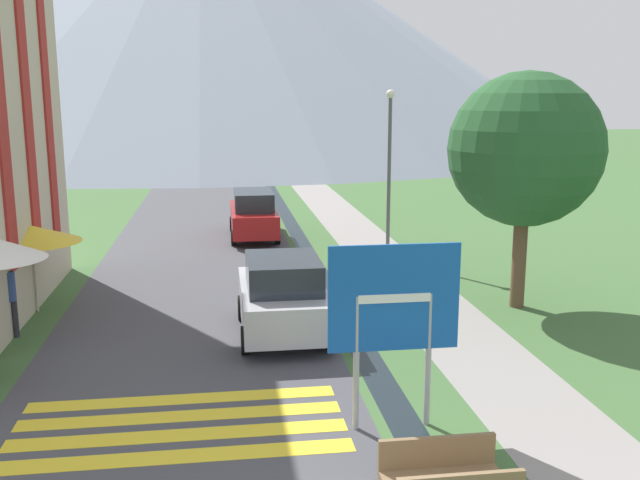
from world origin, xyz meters
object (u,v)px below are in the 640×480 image
Objects in this scene: tree_by_path at (525,150)px; road_sign at (394,310)px; cafe_chair_far_right at (3,309)px; person_standing_terrace at (9,295)px; streetlamp at (389,162)px; cafe_umbrella_rear_yellow at (32,234)px; parked_car_far at (253,214)px; parked_car_near at (283,296)px.

road_sign is at bearing -127.85° from tree_by_path.
person_standing_terrace is at bearing -71.79° from cafe_chair_far_right.
streetlamp is 0.93× the size of tree_by_path.
streetlamp reaches higher than cafe_umbrella_rear_yellow.
road_sign is 1.78× the size of person_standing_terrace.
tree_by_path reaches higher than road_sign.
cafe_umbrella_rear_yellow reaches higher than parked_car_far.
cafe_umbrella_rear_yellow is 2.22m from person_standing_terrace.
streetlamp is at bearing 59.68° from parked_car_near.
cafe_chair_far_right is (-6.29, -10.23, -0.40)m from parked_car_far.
road_sign is 0.81× the size of parked_car_near.
streetlamp reaches higher than person_standing_terrace.
parked_car_near is at bearing -23.72° from cafe_chair_far_right.
cafe_umbrella_rear_yellow is (-6.00, 2.64, 1.08)m from parked_car_near.
cafe_umbrella_rear_yellow is 0.43× the size of streetlamp.
cafe_umbrella_rear_yellow is 0.40× the size of tree_by_path.
tree_by_path is (2.08, -5.68, 0.78)m from streetlamp.
person_standing_terrace reaches higher than cafe_chair_far_right.
cafe_chair_far_right is 2.13m from cafe_umbrella_rear_yellow.
streetlamp is (4.22, -4.36, 2.35)m from parked_car_far.
parked_car_near is (-1.35, 4.88, -1.09)m from road_sign.
road_sign reaches higher than cafe_chair_far_right.
parked_car_far is 5.27× the size of cafe_chair_far_right.
cafe_umbrella_rear_yellow is at bearing 173.95° from tree_by_path.
cafe_chair_far_right is at bearing 169.76° from parked_car_near.
parked_car_far is at bearing 122.10° from tree_by_path.
parked_car_near is 0.85× the size of parked_car_far.
road_sign is 16.36m from parked_car_far.
cafe_chair_far_right is at bearing -150.83° from streetlamp.
parked_car_near is at bearing -6.09° from person_standing_terrace.
tree_by_path reaches higher than parked_car_far.
road_sign is at bearing -36.59° from person_standing_terrace.
tree_by_path reaches higher than cafe_umbrella_rear_yellow.
cafe_umbrella_rear_yellow is 11.09m from streetlamp.
road_sign is 12.28m from streetlamp.
person_standing_terrace is (-0.09, -1.99, -0.99)m from cafe_umbrella_rear_yellow.
parked_car_far is 12.01m from cafe_chair_far_right.
parked_car_far is 0.81× the size of streetlamp.
cafe_chair_far_right is at bearing -105.13° from cafe_umbrella_rear_yellow.
cafe_umbrella_rear_yellow is (-7.35, 7.51, -0.01)m from road_sign.
road_sign is 0.52× the size of tree_by_path.
parked_car_far is at bearing 44.91° from cafe_chair_far_right.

